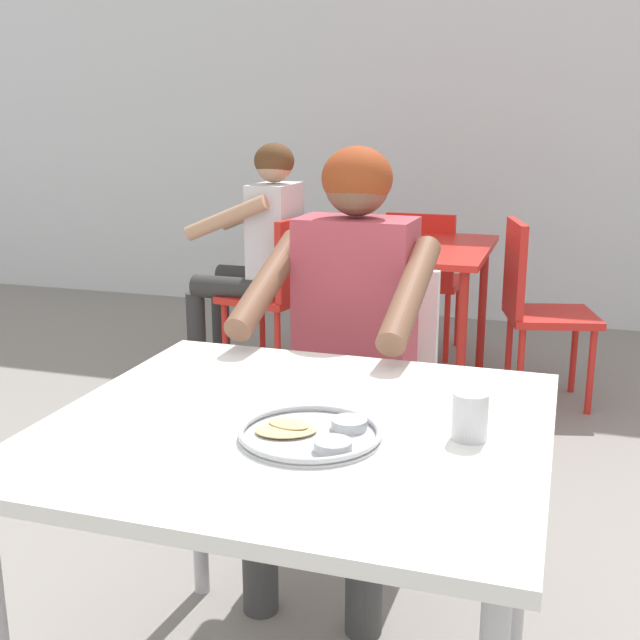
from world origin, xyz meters
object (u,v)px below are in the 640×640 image
diner_foreground (347,328)px  table_background_red (408,262)px  chair_red_left (282,285)px  patron_background (259,239)px  chair_foreground (366,385)px  thali_tray (312,433)px  chair_red_right (535,301)px  drinking_cup (470,414)px  table_foreground (298,455)px  chair_red_far (423,274)px

diner_foreground → table_background_red: 1.70m
chair_red_left → patron_background: 0.27m
chair_foreground → diner_foreground: (-0.00, -0.22, 0.24)m
thali_tray → table_background_red: (-0.31, 2.45, -0.11)m
chair_red_right → table_background_red: bearing=177.5°
drinking_cup → chair_red_right: chair_red_right is taller
thali_tray → chair_red_right: bearing=82.6°
table_foreground → chair_red_right: chair_red_right is taller
chair_red_left → chair_red_far: chair_red_left is taller
table_background_red → chair_red_left: size_ratio=1.11×
table_background_red → drinking_cup: bearing=-75.8°
table_foreground → diner_foreground: size_ratio=0.79×
thali_tray → chair_foreground: size_ratio=0.32×
patron_background → chair_red_right: bearing=-1.2°
table_foreground → chair_foreground: size_ratio=1.15×
chair_foreground → chair_red_far: 2.06m
patron_background → thali_tray: bearing=-65.9°
table_foreground → chair_red_far: (-0.27, 2.96, -0.19)m
chair_red_left → chair_red_far: (0.63, 0.64, -0.02)m
thali_tray → chair_red_far: (-0.33, 3.04, -0.27)m
table_background_red → chair_red_left: bearing=-175.6°
chair_red_right → table_foreground: bearing=-99.0°
thali_tray → chair_red_left: bearing=111.7°
chair_foreground → patron_background: size_ratio=0.72×
diner_foreground → chair_red_right: size_ratio=1.44×
thali_tray → patron_background: size_ratio=0.23×
chair_foreground → patron_background: 1.76m
chair_red_left → chair_red_far: 0.89m
chair_foreground → chair_red_left: 1.63m
table_foreground → table_background_red: (-0.25, 2.37, -0.02)m
diner_foreground → patron_background: bearing=119.4°
drinking_cup → table_background_red: size_ratio=0.10×
thali_tray → chair_red_right: chair_red_right is taller
thali_tray → table_background_red: 2.47m
thali_tray → chair_red_far: 3.07m
thali_tray → chair_red_left: size_ratio=0.33×
diner_foreground → chair_red_far: bearing=94.6°
thali_tray → drinking_cup: drinking_cup is taller
drinking_cup → diner_foreground: diner_foreground is taller
diner_foreground → table_background_red: bearing=95.4°
table_background_red → chair_red_far: 0.61m
chair_foreground → chair_red_right: (0.46, 1.44, -0.01)m
chair_red_right → patron_background: size_ratio=0.72×
chair_foreground → chair_red_far: bearing=95.2°
table_foreground → drinking_cup: drinking_cup is taller
table_background_red → chair_red_left: 0.67m
patron_background → chair_red_far: bearing=37.3°
chair_red_left → chair_red_right: size_ratio=0.98×
table_foreground → chair_red_left: size_ratio=1.17×
drinking_cup → chair_foreground: (-0.43, 0.90, -0.28)m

